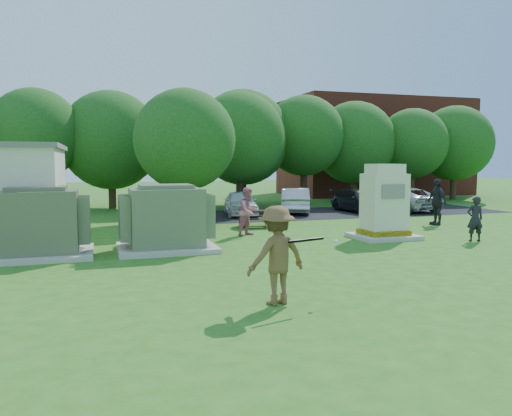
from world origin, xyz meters
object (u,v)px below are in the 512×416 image
object	(u,v)px
person_walking_right	(437,202)
person_by_generator	(475,219)
car_silver_b	(401,199)
batter	(277,255)
transformer_right	(166,220)
transformer_left	(39,224)
car_dark	(361,201)
generator_cabinet	(384,206)
car_silver_a	(295,200)
person_at_picnic	(248,212)
picnic_table	(260,217)
car_white	(241,203)

from	to	relation	value
person_walking_right	person_by_generator	bearing A→B (deg)	-19.38
person_by_generator	car_silver_b	distance (m)	10.94
batter	transformer_right	bearing A→B (deg)	-91.58
transformer_right	person_by_generator	bearing A→B (deg)	-8.20
transformer_left	transformer_right	xyz separation A→B (m)	(3.70, 0.00, 0.00)
car_dark	generator_cabinet	bearing A→B (deg)	-118.44
car_silver_a	car_dark	world-z (taller)	car_silver_a
transformer_left	person_at_picnic	size ratio (longest dim) A/B	1.65
picnic_table	car_dark	size ratio (longest dim) A/B	0.39
picnic_table	batter	world-z (taller)	batter
batter	car_silver_b	distance (m)	20.23
person_by_generator	person_at_picnic	xyz separation A→B (m)	(-7.14, 3.74, 0.12)
generator_cabinet	person_walking_right	size ratio (longest dim) A/B	1.33
batter	car_silver_a	xyz separation A→B (m)	(6.93, 16.08, -0.28)
person_at_picnic	generator_cabinet	bearing A→B (deg)	-57.32
transformer_left	car_dark	xyz separation A→B (m)	(15.50, 8.70, -0.34)
picnic_table	car_dark	bearing A→B (deg)	30.64
picnic_table	person_at_picnic	distance (m)	2.53
transformer_left	car_white	size ratio (longest dim) A/B	0.79
batter	car_silver_b	world-z (taller)	batter
car_white	car_silver_b	distance (m)	9.37
transformer_left	person_walking_right	xyz separation A→B (m)	(15.88, 2.75, 0.05)
generator_cabinet	car_silver_a	distance (m)	9.39
car_white	transformer_left	bearing A→B (deg)	-124.18
transformer_left	car_dark	bearing A→B (deg)	29.32
transformer_left	generator_cabinet	bearing A→B (deg)	0.21
generator_cabinet	car_white	size ratio (longest dim) A/B	0.71
transformer_left	car_dark	distance (m)	17.78
car_dark	transformer_right	bearing A→B (deg)	-147.48
person_by_generator	car_white	world-z (taller)	person_by_generator
car_silver_b	person_by_generator	bearing A→B (deg)	64.61
picnic_table	car_white	distance (m)	4.83
car_silver_a	car_white	bearing A→B (deg)	24.76
person_at_picnic	car_silver_a	distance (m)	8.66
generator_cabinet	batter	xyz separation A→B (m)	(-6.58, -6.71, -0.21)
person_at_picnic	person_by_generator	bearing A→B (deg)	-58.95
transformer_left	car_silver_a	bearing A→B (deg)	38.37
batter	person_walking_right	distance (m)	14.42
person_by_generator	transformer_left	bearing A→B (deg)	9.23
person_by_generator	car_dark	bearing A→B (deg)	-81.87
car_white	car_dark	size ratio (longest dim) A/B	0.88
generator_cabinet	car_silver_b	distance (m)	10.89
transformer_left	car_silver_a	distance (m)	15.16
car_dark	car_silver_b	distance (m)	2.61
transformer_left	car_white	world-z (taller)	transformer_left
generator_cabinet	batter	size ratio (longest dim) A/B	1.40
transformer_left	car_silver_b	world-z (taller)	transformer_left
generator_cabinet	car_dark	xyz separation A→B (m)	(3.96, 8.66, -0.55)
transformer_right	car_white	world-z (taller)	transformer_right
car_silver_b	car_white	bearing A→B (deg)	-7.59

